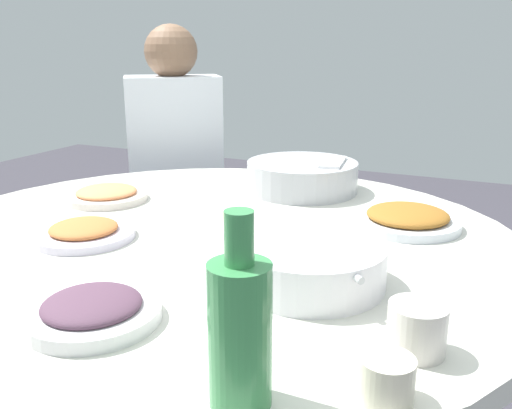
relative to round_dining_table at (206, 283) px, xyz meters
name	(u,v)px	position (x,y,z in m)	size (l,w,h in m)	color
round_dining_table	(206,283)	(0.00, 0.00, 0.00)	(1.37, 1.37, 0.73)	#99999E
rice_bowl	(302,176)	(0.06, 0.45, 0.15)	(0.31, 0.31, 0.09)	#B2B5BA
soup_bowl	(309,266)	(0.29, -0.14, 0.14)	(0.26, 0.26, 0.07)	white
dish_tofu_braise	(84,232)	(-0.23, -0.12, 0.12)	(0.21, 0.21, 0.04)	silver
dish_eggplant	(92,310)	(0.04, -0.40, 0.13)	(0.21, 0.21, 0.04)	silver
dish_shrimp	(107,194)	(-0.38, 0.14, 0.13)	(0.21, 0.21, 0.04)	silver
dish_stirfry	(407,218)	(0.38, 0.25, 0.13)	(0.24, 0.24, 0.05)	silver
green_bottle	(240,329)	(0.33, -0.49, 0.20)	(0.07, 0.07, 0.23)	#3B8A4E
tea_cup_near	(417,329)	(0.49, -0.29, 0.14)	(0.08, 0.08, 0.07)	silver
tea_cup_far	(386,379)	(0.48, -0.41, 0.14)	(0.07, 0.07, 0.05)	beige
stool_for_diner_left	(180,281)	(-0.56, 0.76, -0.40)	(0.32, 0.32, 0.44)	brown
diner_left	(175,148)	(-0.56, 0.76, 0.14)	(0.46, 0.46, 0.76)	#2D333D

